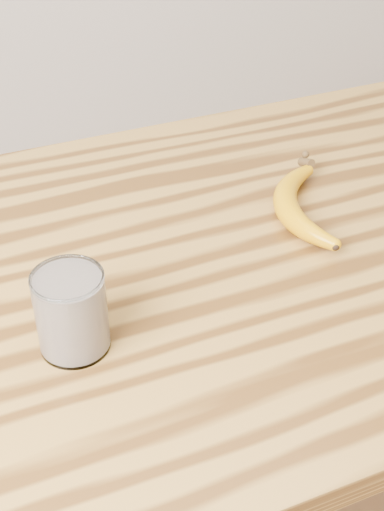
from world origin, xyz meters
name	(u,v)px	position (x,y,z in m)	size (l,w,h in m)	color
table	(250,309)	(0.00, 0.00, 0.77)	(1.20, 0.80, 0.90)	olive
smoothie_glass	(71,312)	(-0.29, -0.11, 0.95)	(0.08, 0.08, 0.11)	white
banana	(285,206)	(0.07, 0.04, 0.92)	(0.11, 0.30, 0.04)	#C98805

